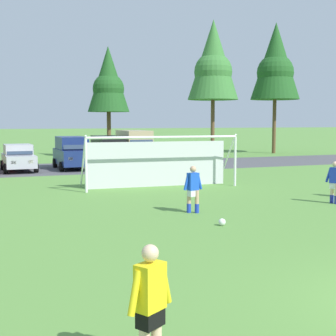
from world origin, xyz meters
The scene contains 14 objects.
ground_plane centered at (0.00, 15.00, 0.00)m, with size 400.00×400.00×0.00m, color #598C3D.
parking_lot_strip centered at (0.00, 27.08, 0.00)m, with size 52.00×8.40×0.01m, color #4C4C51.
soccer_ball centered at (-0.37, 7.21, 0.11)m, with size 0.22×0.22×0.22m.
soccer_goal centered at (0.86, 16.07, 1.29)m, with size 7.52×2.39×2.57m.
referee centered at (-5.21, -0.03, 0.82)m, with size 0.71×0.40×1.64m.
player_striker_near centered at (-0.35, 9.42, 0.82)m, with size 0.75×0.32×1.64m.
player_defender_far centered at (5.54, 9.17, 0.82)m, with size 0.46×0.68×1.64m.
parked_car_slot_left centered at (-4.99, 26.25, 0.88)m, with size 2.15×4.26×1.72m.
parked_car_slot_center_left centered at (-1.52, 26.53, 1.11)m, with size 2.17×4.62×2.16m.
parked_car_slot_center centered at (1.28, 27.64, 1.11)m, with size 2.32×4.69×2.16m.
parked_car_slot_center_right centered at (3.36, 28.18, 1.34)m, with size 2.33×4.87×2.52m.
tree_center_back centered at (3.21, 35.13, 6.62)m, with size 3.61×3.61×9.64m.
tree_mid_right centered at (12.92, 34.41, 8.57)m, with size 4.67×4.67×12.46m.
tree_right_edge centered at (20.19, 35.21, 8.87)m, with size 4.83×4.83×12.89m.
Camera 1 is at (-7.11, -5.52, 3.16)m, focal length 50.98 mm.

